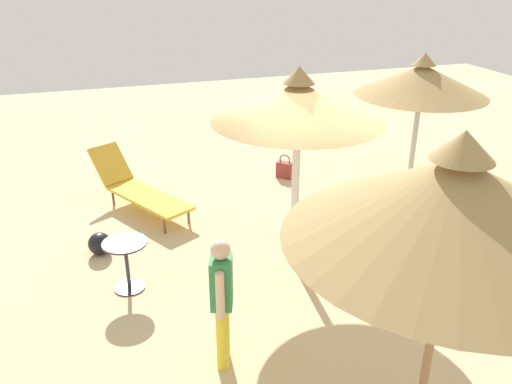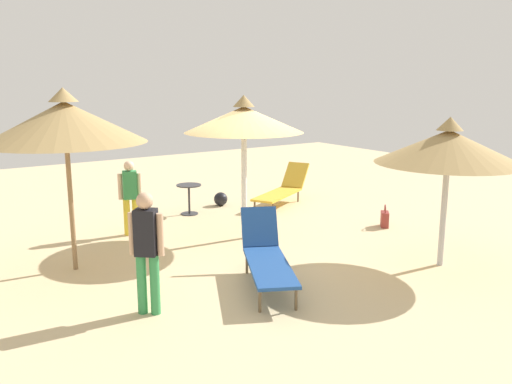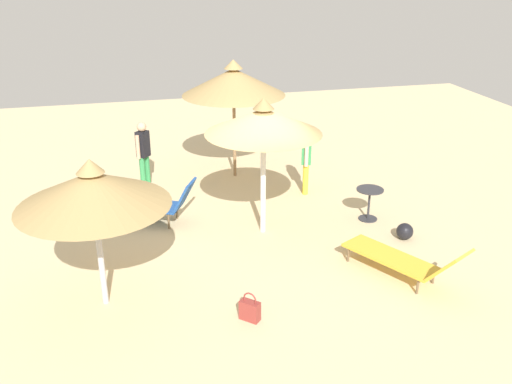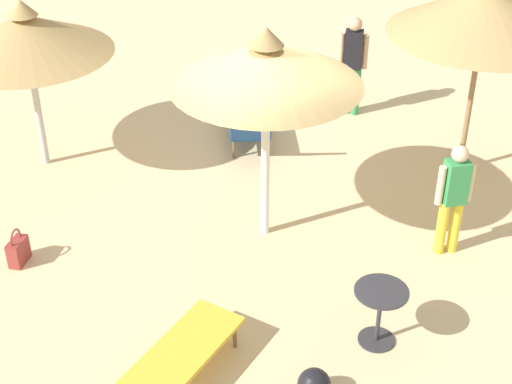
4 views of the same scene
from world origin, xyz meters
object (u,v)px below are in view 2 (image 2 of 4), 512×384
(parasol_umbrella_near_left, at_px, (244,120))
(handbag, at_px, (385,219))
(lounge_chair_far_right, at_px, (283,189))
(side_table_round, at_px, (189,194))
(person_standing_near_right, at_px, (130,194))
(beach_ball, at_px, (221,199))
(lounge_chair_front, at_px, (267,255))
(person_standing_back, at_px, (147,246))
(parasol_umbrella_center, at_px, (449,147))
(parasol_umbrella_far_left, at_px, (65,122))

(parasol_umbrella_near_left, xyz_separation_m, handbag, (-2.93, 0.97, -2.16))
(lounge_chair_far_right, relative_size, side_table_round, 3.23)
(lounge_chair_far_right, bearing_deg, handbag, 100.08)
(lounge_chair_far_right, relative_size, handbag, 4.64)
(person_standing_near_right, xyz_separation_m, beach_ball, (-2.76, -1.16, -0.68))
(person_standing_near_right, bearing_deg, lounge_chair_front, 101.22)
(person_standing_near_right, height_order, person_standing_back, person_standing_back)
(lounge_chair_front, distance_m, person_standing_near_right, 3.77)
(parasol_umbrella_center, relative_size, person_standing_back, 1.50)
(beach_ball, bearing_deg, person_standing_back, 50.69)
(lounge_chair_far_right, relative_size, lounge_chair_front, 1.05)
(parasol_umbrella_far_left, height_order, parasol_umbrella_center, parasol_umbrella_far_left)
(lounge_chair_front, bearing_deg, parasol_umbrella_center, 161.44)
(lounge_chair_front, distance_m, side_table_round, 4.63)
(parasol_umbrella_center, bearing_deg, lounge_chair_far_right, -95.72)
(person_standing_back, bearing_deg, lounge_chair_far_right, -142.38)
(parasol_umbrella_far_left, height_order, beach_ball, parasol_umbrella_far_left)
(parasol_umbrella_far_left, relative_size, lounge_chair_front, 1.38)
(parasol_umbrella_center, distance_m, side_table_round, 6.02)
(lounge_chair_far_right, xyz_separation_m, lounge_chair_front, (3.42, 4.12, 0.06))
(parasol_umbrella_far_left, xyz_separation_m, lounge_chair_far_right, (-5.68, -1.84, -2.04))
(parasol_umbrella_far_left, relative_size, lounge_chair_far_right, 1.31)
(parasol_umbrella_far_left, height_order, lounge_chair_front, parasol_umbrella_far_left)
(parasol_umbrella_center, distance_m, person_standing_back, 5.05)
(lounge_chair_far_right, bearing_deg, parasol_umbrella_far_left, 17.94)
(person_standing_near_right, bearing_deg, parasol_umbrella_far_left, 42.32)
(lounge_chair_far_right, distance_m, person_standing_near_right, 4.20)
(lounge_chair_far_right, distance_m, side_table_round, 2.45)
(side_table_round, distance_m, beach_ball, 1.13)
(parasol_umbrella_center, xyz_separation_m, lounge_chair_far_right, (-0.51, -5.10, -1.62))
(lounge_chair_far_right, height_order, handbag, lounge_chair_far_right)
(person_standing_near_right, relative_size, side_table_round, 2.15)
(lounge_chair_far_right, height_order, person_standing_back, person_standing_back)
(parasol_umbrella_near_left, bearing_deg, person_standing_near_right, -40.72)
(person_standing_back, bearing_deg, beach_ball, -129.31)
(parasol_umbrella_center, height_order, side_table_round, parasol_umbrella_center)
(parasol_umbrella_far_left, distance_m, lounge_chair_front, 3.77)
(side_table_round, bearing_deg, person_standing_back, 57.06)
(lounge_chair_far_right, height_order, lounge_chair_front, lounge_chair_front)
(beach_ball, bearing_deg, handbag, 117.66)
(person_standing_back, height_order, side_table_round, person_standing_back)
(person_standing_back, bearing_deg, handbag, -168.39)
(parasol_umbrella_center, relative_size, person_standing_near_right, 1.66)
(person_standing_back, relative_size, beach_ball, 4.94)
(parasol_umbrella_center, relative_size, beach_ball, 7.42)
(parasol_umbrella_near_left, distance_m, lounge_chair_far_right, 3.66)
(lounge_chair_far_right, distance_m, handbag, 2.97)
(handbag, bearing_deg, person_standing_near_right, -27.86)
(parasol_umbrella_far_left, xyz_separation_m, person_standing_back, (-0.33, 2.28, -1.48))
(lounge_chair_far_right, xyz_separation_m, person_standing_near_right, (4.15, 0.45, 0.46))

